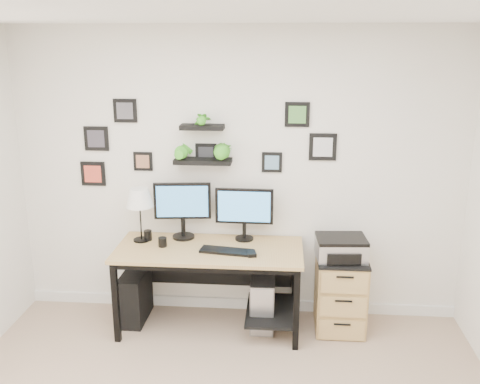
# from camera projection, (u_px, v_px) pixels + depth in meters

# --- Properties ---
(room) EXTENTS (4.00, 4.00, 4.00)m
(room) POSITION_uv_depth(u_px,v_px,m) (238.00, 303.00, 5.09)
(room) COLOR tan
(room) RESTS_ON ground
(desk) EXTENTS (1.60, 0.70, 0.75)m
(desk) POSITION_uv_depth(u_px,v_px,m) (214.00, 260.00, 4.64)
(desk) COLOR tan
(desk) RESTS_ON ground
(monitor_left) EXTENTS (0.50, 0.22, 0.51)m
(monitor_left) POSITION_uv_depth(u_px,v_px,m) (183.00, 206.00, 4.72)
(monitor_left) COLOR black
(monitor_left) RESTS_ON desk
(monitor_right) EXTENTS (0.51, 0.17, 0.47)m
(monitor_right) POSITION_uv_depth(u_px,v_px,m) (244.00, 210.00, 4.69)
(monitor_right) COLOR black
(monitor_right) RESTS_ON desk
(keyboard) EXTENTS (0.46, 0.21, 0.02)m
(keyboard) POSITION_uv_depth(u_px,v_px,m) (227.00, 251.00, 4.48)
(keyboard) COLOR black
(keyboard) RESTS_ON desk
(mouse) EXTENTS (0.09, 0.12, 0.03)m
(mouse) POSITION_uv_depth(u_px,v_px,m) (251.00, 254.00, 4.42)
(mouse) COLOR black
(mouse) RESTS_ON desk
(table_lamp) EXTENTS (0.24, 0.24, 0.48)m
(table_lamp) POSITION_uv_depth(u_px,v_px,m) (139.00, 199.00, 4.64)
(table_lamp) COLOR black
(table_lamp) RESTS_ON desk
(mug) EXTENTS (0.07, 0.07, 0.08)m
(mug) POSITION_uv_depth(u_px,v_px,m) (163.00, 242.00, 4.60)
(mug) COLOR black
(mug) RESTS_ON desk
(pen_cup) EXTENTS (0.07, 0.07, 0.09)m
(pen_cup) POSITION_uv_depth(u_px,v_px,m) (148.00, 235.00, 4.75)
(pen_cup) COLOR black
(pen_cup) RESTS_ON desk
(pc_tower_black) EXTENTS (0.21, 0.46, 0.46)m
(pc_tower_black) POSITION_uv_depth(u_px,v_px,m) (135.00, 296.00, 4.85)
(pc_tower_black) COLOR black
(pc_tower_black) RESTS_ON ground
(pc_tower_grey) EXTENTS (0.21, 0.47, 0.46)m
(pc_tower_grey) POSITION_uv_depth(u_px,v_px,m) (263.00, 300.00, 4.76)
(pc_tower_grey) COLOR gray
(pc_tower_grey) RESTS_ON ground
(file_cabinet) EXTENTS (0.43, 0.53, 0.67)m
(file_cabinet) POSITION_uv_depth(u_px,v_px,m) (340.00, 292.00, 4.69)
(file_cabinet) COLOR tan
(file_cabinet) RESTS_ON ground
(printer) EXTENTS (0.44, 0.36, 0.19)m
(printer) POSITION_uv_depth(u_px,v_px,m) (341.00, 248.00, 4.54)
(printer) COLOR silver
(printer) RESTS_ON file_cabinet
(wall_decor) EXTENTS (2.29, 0.18, 0.84)m
(wall_decor) POSITION_uv_depth(u_px,v_px,m) (201.00, 141.00, 4.62)
(wall_decor) COLOR black
(wall_decor) RESTS_ON ground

